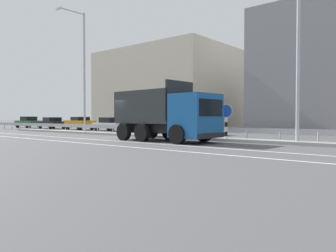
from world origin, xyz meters
TOP-DOWN VIEW (x-y plane):
  - ground_plane at (0.00, 0.00)m, footprint 320.00×320.00m
  - lane_strip_0 at (3.59, -1.68)m, footprint 68.26×0.16m
  - lane_strip_1 at (3.59, -3.88)m, footprint 68.26×0.16m
  - median_island at (0.00, 2.53)m, footprint 37.54×1.10m
  - median_guardrail at (-0.00, 3.63)m, footprint 68.26×0.09m
  - dump_truck at (4.54, 0.08)m, footprint 6.90×2.92m
  - median_road_sign at (6.39, 2.53)m, footprint 0.81×0.16m
  - street_lamp_1 at (-7.72, 2.46)m, footprint 0.70×2.60m
  - street_lamp_2 at (10.50, 2.59)m, footprint 0.71×1.96m
  - parked_car_0 at (-26.40, 7.11)m, footprint 3.95×2.08m
  - parked_car_1 at (-20.96, 7.35)m, footprint 4.04×2.14m
  - parked_car_2 at (-15.36, 7.51)m, footprint 3.96×2.04m
  - parked_car_3 at (-10.30, 7.67)m, footprint 4.03×1.86m
  - parked_car_4 at (-4.73, 7.43)m, footprint 3.87×1.89m
  - parked_car_5 at (0.90, 7.18)m, footprint 3.98×2.24m
  - background_building_0 at (-14.61, 23.42)m, footprint 18.57×15.73m

SIDE VIEW (x-z plane):
  - ground_plane at x=0.00m, z-range 0.00..0.00m
  - lane_strip_0 at x=3.59m, z-range 0.00..0.01m
  - lane_strip_1 at x=3.59m, z-range 0.00..0.01m
  - median_island at x=0.00m, z-range 0.00..0.18m
  - median_guardrail at x=0.00m, z-range 0.18..0.96m
  - parked_car_4 at x=-4.73m, z-range 0.01..1.33m
  - parked_car_3 at x=-10.30m, z-range 0.00..1.41m
  - parked_car_1 at x=-20.96m, z-range 0.01..1.43m
  - parked_car_2 at x=-15.36m, z-range 0.02..1.49m
  - parked_car_0 at x=-26.40m, z-range -0.01..1.52m
  - parked_car_5 at x=0.90m, z-range 0.01..1.55m
  - median_road_sign at x=6.39m, z-range 0.09..2.29m
  - dump_truck at x=4.54m, z-range -0.40..3.09m
  - street_lamp_2 at x=10.50m, z-range 0.45..9.51m
  - background_building_0 at x=-14.61m, z-range 0.00..10.94m
  - street_lamp_1 at x=-7.72m, z-range 0.54..11.04m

